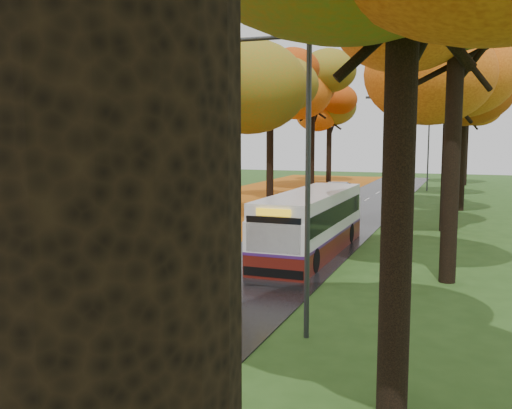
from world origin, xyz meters
The scene contains 13 objects.
road centered at (0.00, 25.00, 0.02)m, with size 6.50×90.00×0.04m, color black.
centre_line centered at (0.00, 25.00, 0.04)m, with size 0.12×90.00×0.01m, color silver.
leaf_verge centered at (-9.00, 25.00, 0.01)m, with size 12.00×90.00×0.02m, color #933C0D.
leaf_drift centered at (-3.05, 25.00, 0.04)m, with size 0.90×90.00×0.01m, color #BA6E13.
trees_left centered at (-7.18, 27.06, 9.53)m, with size 9.20×74.00×13.88m.
trees_right centered at (7.19, 26.91, 9.69)m, with size 9.30×74.20×13.96m.
streetlamp_near centered at (3.95, 8.00, 4.71)m, with size 2.45×0.18×8.00m.
streetlamp_mid centered at (3.95, 30.00, 4.71)m, with size 2.45×0.18×8.00m.
streetlamp_far centered at (3.95, 52.00, 4.71)m, with size 2.45×0.18×8.00m.
bus centered at (1.45, 18.64, 1.52)m, with size 2.52×10.72×2.82m.
car_white centered at (-2.35, 33.80, 0.67)m, with size 1.48×3.68×1.25m, color silver.
car_silver centered at (-2.35, 40.91, 0.77)m, with size 1.56×4.46×1.47m, color #ACAFB5.
car_dark centered at (-2.33, 43.50, 0.60)m, with size 1.56×3.84×1.11m, color black.
Camera 1 is at (8.15, -6.30, 5.37)m, focal length 40.00 mm.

